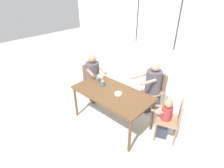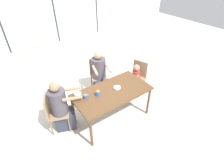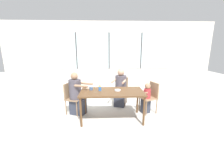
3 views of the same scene
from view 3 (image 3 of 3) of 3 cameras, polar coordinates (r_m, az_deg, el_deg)
ground_plane at (r=3.97m, az=0.00°, el=-13.12°), size 16.00×16.00×0.00m
wall_back_with_windows at (r=6.19m, az=-1.12°, el=10.30°), size 8.40×0.08×2.80m
dining_table at (r=3.71m, az=0.00°, el=-3.68°), size 1.55×0.82×0.75m
chair_for_woman_green_shirt at (r=4.29m, az=-15.24°, el=-4.24°), size 0.52×0.52×0.85m
chair_for_man_blue_shirt at (r=4.87m, az=3.66°, el=-1.61°), size 0.50×0.50×0.85m
chair_for_toddler at (r=4.34m, az=14.66°, el=-3.96°), size 0.51×0.51×0.85m
person_woman_green_shirt at (r=4.19m, az=-13.36°, el=-4.36°), size 0.66×0.51×1.16m
person_man_blue_shirt at (r=4.71m, az=3.25°, el=-2.02°), size 0.52×0.71×1.16m
person_toddler at (r=4.29m, az=12.90°, el=-5.55°), size 0.39×0.30×0.85m
coffee_mug at (r=3.81m, az=-7.96°, el=-1.68°), size 0.09×0.08×0.08m
sippy_cup at (r=3.72m, az=-4.64°, el=-1.42°), size 0.08×0.08×0.15m
bowl_white_shallow at (r=4.00m, az=-8.96°, el=-1.29°), size 0.15×0.15×0.04m
bowl_cereal at (r=3.72m, az=2.16°, el=-2.37°), size 0.14×0.14×0.03m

